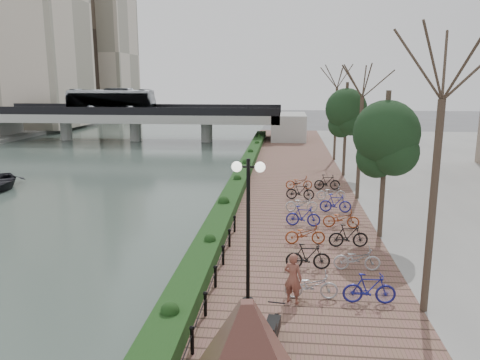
# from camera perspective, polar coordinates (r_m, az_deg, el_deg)

# --- Properties ---
(ground) EXTENTS (220.00, 220.00, 0.00)m
(ground) POSITION_cam_1_polar(r_m,az_deg,el_deg) (14.31, -10.77, -19.35)
(ground) COLOR #59595B
(ground) RESTS_ON ground
(river_water) EXTENTS (30.00, 130.00, 0.02)m
(river_water) POSITION_cam_1_polar(r_m,az_deg,el_deg) (41.82, -21.03, 1.04)
(river_water) COLOR #405149
(river_water) RESTS_ON ground
(promenade) EXTENTS (8.00, 75.00, 0.50)m
(promenade) POSITION_cam_1_polar(r_m,az_deg,el_deg) (30.05, 6.06, -1.81)
(promenade) COLOR brown
(promenade) RESTS_ON ground
(hedge) EXTENTS (1.10, 56.00, 0.60)m
(hedge) POSITION_cam_1_polar(r_m,az_deg,el_deg) (32.51, 0.05, 0.31)
(hedge) COLOR #193A15
(hedge) RESTS_ON promenade
(chain_fence) EXTENTS (0.10, 14.10, 0.70)m
(chain_fence) POSITION_cam_1_polar(r_m,az_deg,el_deg) (15.34, -3.59, -13.28)
(chain_fence) COLOR black
(chain_fence) RESTS_ON promenade
(lamppost) EXTENTS (1.02, 0.32, 4.62)m
(lamppost) POSITION_cam_1_polar(r_m,az_deg,el_deg) (14.20, 1.01, -2.44)
(lamppost) COLOR black
(lamppost) RESTS_ON promenade
(motorcycle) EXTENTS (0.68, 1.60, 0.97)m
(motorcycle) POSITION_cam_1_polar(r_m,az_deg,el_deg) (12.94, 3.96, -17.72)
(motorcycle) COLOR black
(motorcycle) RESTS_ON promenade
(pedestrian) EXTENTS (0.70, 0.59, 1.64)m
(pedestrian) POSITION_cam_1_polar(r_m,az_deg,el_deg) (15.10, 6.47, -11.81)
(pedestrian) COLOR brown
(pedestrian) RESTS_ON promenade
(bicycle_parking) EXTENTS (2.40, 17.32, 1.00)m
(bicycle_parking) POSITION_cam_1_polar(r_m,az_deg,el_deg) (22.85, 9.95, -4.50)
(bicycle_parking) COLOR #B0B1B5
(bicycle_parking) RESTS_ON promenade
(street_trees) EXTENTS (3.20, 37.12, 6.80)m
(street_trees) POSITION_cam_1_polar(r_m,az_deg,el_deg) (25.02, 15.50, 3.05)
(street_trees) COLOR #342A1E
(street_trees) RESTS_ON promenade
(bridge) EXTENTS (36.00, 10.77, 6.50)m
(bridge) POSITION_cam_1_polar(r_m,az_deg,el_deg) (60.01, -13.27, 7.86)
(bridge) COLOR #ADADA8
(bridge) RESTS_ON ground
(far_buildings) EXTENTS (35.00, 38.00, 38.00)m
(far_buildings) POSITION_cam_1_polar(r_m,az_deg,el_deg) (90.30, -25.68, 16.43)
(far_buildings) COLOR beige
(far_buildings) RESTS_ON far_bank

